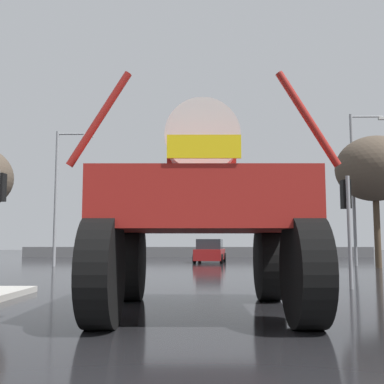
# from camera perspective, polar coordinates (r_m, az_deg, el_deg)

# --- Properties ---
(ground_plane) EXTENTS (120.00, 120.00, 0.00)m
(ground_plane) POSITION_cam_1_polar(r_m,az_deg,el_deg) (20.01, -0.17, -9.97)
(ground_plane) COLOR black
(oversize_sprayer) EXTENTS (4.29, 5.36, 4.03)m
(oversize_sprayer) POSITION_cam_1_polar(r_m,az_deg,el_deg) (9.02, 1.17, -2.43)
(oversize_sprayer) COLOR black
(oversize_sprayer) RESTS_ON ground
(sedan_ahead) EXTENTS (2.25, 4.27, 1.52)m
(sedan_ahead) POSITION_cam_1_polar(r_m,az_deg,el_deg) (30.50, 2.22, -7.32)
(sedan_ahead) COLOR maroon
(sedan_ahead) RESTS_ON ground
(traffic_signal_near_right) EXTENTS (0.24, 0.54, 3.24)m
(traffic_signal_near_right) POSITION_cam_1_polar(r_m,az_deg,el_deg) (14.24, 18.47, -1.71)
(traffic_signal_near_right) COLOR gray
(traffic_signal_near_right) RESTS_ON ground
(streetlight_far_left) EXTENTS (2.09, 0.24, 7.53)m
(streetlight_far_left) POSITION_cam_1_polar(r_m,az_deg,el_deg) (26.82, -16.01, 0.29)
(streetlight_far_left) COLOR gray
(streetlight_far_left) RESTS_ON ground
(streetlight_far_right) EXTENTS (2.19, 0.24, 8.72)m
(streetlight_far_right) POSITION_cam_1_polar(r_m,az_deg,el_deg) (28.15, 19.50, 1.37)
(streetlight_far_right) COLOR gray
(streetlight_far_right) RESTS_ON ground
(bare_tree_right) EXTENTS (4.06, 4.06, 6.93)m
(bare_tree_right) POSITION_cam_1_polar(r_m,az_deg,el_deg) (26.38, 21.52, 2.65)
(bare_tree_right) COLOR #473828
(bare_tree_right) RESTS_ON ground
(roadside_barrier) EXTENTS (31.15, 0.24, 0.90)m
(roadside_barrier) POSITION_cam_1_polar(r_m,az_deg,el_deg) (41.46, 0.57, -7.39)
(roadside_barrier) COLOR #59595B
(roadside_barrier) RESTS_ON ground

